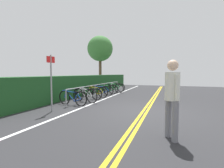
{
  "coord_description": "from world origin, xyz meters",
  "views": [
    {
      "loc": [
        -6.47,
        -0.9,
        1.48
      ],
      "look_at": [
        1.91,
        2.06,
        0.91
      ],
      "focal_mm": 26.46,
      "sensor_mm": 36.0,
      "label": 1
    }
  ],
  "objects_px": {
    "bicycle_0": "(72,98)",
    "bicycle_1": "(85,95)",
    "bicycle_5": "(106,89)",
    "bicycle_6": "(113,88)",
    "bicycle_2": "(88,94)",
    "bicycle_4": "(102,90)",
    "pedestrian": "(172,94)",
    "bicycle_7": "(116,87)",
    "bike_rack": "(100,87)",
    "tree_mid": "(100,49)",
    "bicycle_3": "(96,92)",
    "sign_post_near": "(51,78)"
  },
  "relations": [
    {
      "from": "bicycle_2",
      "to": "bicycle_4",
      "type": "relative_size",
      "value": 1.05
    },
    {
      "from": "bicycle_5",
      "to": "bicycle_6",
      "type": "distance_m",
      "value": 0.9
    },
    {
      "from": "bike_rack",
      "to": "bicycle_7",
      "type": "bearing_deg",
      "value": -1.03
    },
    {
      "from": "bike_rack",
      "to": "bicycle_4",
      "type": "distance_m",
      "value": 0.58
    },
    {
      "from": "tree_mid",
      "to": "sign_post_near",
      "type": "bearing_deg",
      "value": -165.47
    },
    {
      "from": "tree_mid",
      "to": "bicycle_0",
      "type": "bearing_deg",
      "value": -163.53
    },
    {
      "from": "bicycle_0",
      "to": "tree_mid",
      "type": "xyz_separation_m",
      "value": [
        10.26,
        3.03,
        3.83
      ]
    },
    {
      "from": "bike_rack",
      "to": "bicycle_3",
      "type": "bearing_deg",
      "value": 169.23
    },
    {
      "from": "bicycle_0",
      "to": "bicycle_1",
      "type": "bearing_deg",
      "value": -9.03
    },
    {
      "from": "pedestrian",
      "to": "tree_mid",
      "type": "bearing_deg",
      "value": 29.59
    },
    {
      "from": "bicycle_3",
      "to": "bicycle_6",
      "type": "xyz_separation_m",
      "value": [
        2.7,
        -0.21,
        0.04
      ]
    },
    {
      "from": "bicycle_1",
      "to": "pedestrian",
      "type": "relative_size",
      "value": 0.95
    },
    {
      "from": "tree_mid",
      "to": "bicycle_2",
      "type": "bearing_deg",
      "value": -160.98
    },
    {
      "from": "bicycle_1",
      "to": "sign_post_near",
      "type": "height_order",
      "value": "sign_post_near"
    },
    {
      "from": "bicycle_0",
      "to": "bicycle_5",
      "type": "xyz_separation_m",
      "value": [
        4.59,
        0.12,
        -0.01
      ]
    },
    {
      "from": "bicycle_0",
      "to": "pedestrian",
      "type": "relative_size",
      "value": 0.95
    },
    {
      "from": "bicycle_5",
      "to": "tree_mid",
      "type": "distance_m",
      "value": 7.45
    },
    {
      "from": "bicycle_4",
      "to": "bicycle_1",
      "type": "bearing_deg",
      "value": -175.01
    },
    {
      "from": "bicycle_6",
      "to": "bicycle_7",
      "type": "distance_m",
      "value": 0.94
    },
    {
      "from": "bicycle_3",
      "to": "bicycle_6",
      "type": "bearing_deg",
      "value": -4.49
    },
    {
      "from": "bicycle_0",
      "to": "pedestrian",
      "type": "distance_m",
      "value": 5.19
    },
    {
      "from": "bike_rack",
      "to": "bicycle_6",
      "type": "relative_size",
      "value": 4.08
    },
    {
      "from": "bicycle_1",
      "to": "bicycle_5",
      "type": "height_order",
      "value": "bicycle_1"
    },
    {
      "from": "bicycle_3",
      "to": "bicycle_7",
      "type": "height_order",
      "value": "bicycle_3"
    },
    {
      "from": "bicycle_0",
      "to": "bicycle_1",
      "type": "distance_m",
      "value": 0.93
    },
    {
      "from": "bicycle_5",
      "to": "bicycle_7",
      "type": "relative_size",
      "value": 1.06
    },
    {
      "from": "bicycle_3",
      "to": "tree_mid",
      "type": "height_order",
      "value": "tree_mid"
    },
    {
      "from": "bicycle_0",
      "to": "bicycle_2",
      "type": "bearing_deg",
      "value": 4.01
    },
    {
      "from": "bicycle_6",
      "to": "bicycle_4",
      "type": "bearing_deg",
      "value": 172.74
    },
    {
      "from": "tree_mid",
      "to": "bicycle_3",
      "type": "bearing_deg",
      "value": -158.56
    },
    {
      "from": "bicycle_4",
      "to": "sign_post_near",
      "type": "height_order",
      "value": "sign_post_near"
    },
    {
      "from": "bicycle_2",
      "to": "bicycle_6",
      "type": "height_order",
      "value": "bicycle_6"
    },
    {
      "from": "bicycle_0",
      "to": "bicycle_3",
      "type": "distance_m",
      "value": 2.76
    },
    {
      "from": "bicycle_6",
      "to": "bicycle_7",
      "type": "bearing_deg",
      "value": 4.12
    },
    {
      "from": "bicycle_0",
      "to": "tree_mid",
      "type": "relative_size",
      "value": 0.3
    },
    {
      "from": "bicycle_6",
      "to": "pedestrian",
      "type": "height_order",
      "value": "pedestrian"
    },
    {
      "from": "bicycle_6",
      "to": "sign_post_near",
      "type": "height_order",
      "value": "sign_post_near"
    },
    {
      "from": "bicycle_1",
      "to": "bicycle_6",
      "type": "xyz_separation_m",
      "value": [
        4.53,
        0.02,
        0.01
      ]
    },
    {
      "from": "tree_mid",
      "to": "bike_rack",
      "type": "bearing_deg",
      "value": -156.7
    },
    {
      "from": "bike_rack",
      "to": "bicycle_4",
      "type": "bearing_deg",
      "value": 11.03
    },
    {
      "from": "bicycle_3",
      "to": "pedestrian",
      "type": "height_order",
      "value": "pedestrian"
    },
    {
      "from": "bicycle_0",
      "to": "bicycle_3",
      "type": "height_order",
      "value": "bicycle_0"
    },
    {
      "from": "bicycle_4",
      "to": "sign_post_near",
      "type": "relative_size",
      "value": 0.76
    },
    {
      "from": "pedestrian",
      "to": "bicycle_2",
      "type": "bearing_deg",
      "value": 44.39
    },
    {
      "from": "bicycle_1",
      "to": "bike_rack",
      "type": "bearing_deg",
      "value": 3.66
    },
    {
      "from": "bicycle_2",
      "to": "bicycle_5",
      "type": "height_order",
      "value": "bicycle_5"
    },
    {
      "from": "bicycle_3",
      "to": "bicycle_2",
      "type": "bearing_deg",
      "value": 177.46
    },
    {
      "from": "bicycle_2",
      "to": "sign_post_near",
      "type": "height_order",
      "value": "sign_post_near"
    },
    {
      "from": "bicycle_4",
      "to": "pedestrian",
      "type": "bearing_deg",
      "value": -145.45
    },
    {
      "from": "bicycle_7",
      "to": "bicycle_4",
      "type": "bearing_deg",
      "value": 176.7
    }
  ]
}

